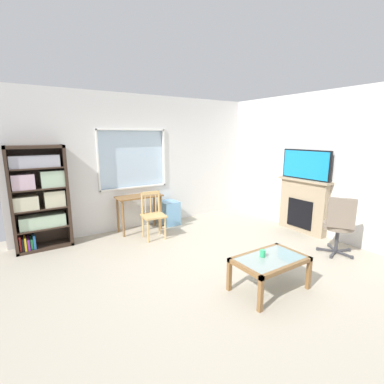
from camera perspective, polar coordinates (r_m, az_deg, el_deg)
name	(u,v)px	position (r m, az deg, el deg)	size (l,w,h in m)	color
ground	(212,267)	(4.43, 4.01, -14.99)	(6.24, 5.90, 0.02)	#B2A893
wall_back_with_window	(145,162)	(6.13, -9.60, 5.98)	(5.24, 0.15, 2.78)	silver
wall_right	(323,165)	(6.01, 25.14, 5.00)	(0.12, 5.10, 2.78)	silver
bookshelf	(39,195)	(5.46, -28.78, -0.62)	(0.90, 0.38, 1.80)	#38281E
desk_under_window	(139,202)	(5.82, -10.72, -2.07)	(0.92, 0.41, 0.75)	brown
wooden_chair	(153,215)	(5.43, -7.98, -4.61)	(0.46, 0.44, 0.90)	tan
plastic_drawer_unit	(169,213)	(6.26, -4.64, -4.26)	(0.35, 0.40, 0.53)	#72ADDB
fireplace	(303,205)	(6.15, 21.73, -2.56)	(0.26, 1.12, 1.09)	tan
tv	(306,165)	(6.00, 22.24, 5.20)	(0.06, 1.05, 0.59)	black
office_chair	(339,223)	(5.19, 27.89, -5.63)	(0.62, 0.57, 1.00)	#7A6B5B
coffee_table	(270,263)	(3.80, 15.63, -13.74)	(0.94, 0.59, 0.44)	#8C9E99
sippy_cup	(263,253)	(3.77, 14.24, -12.05)	(0.07, 0.07, 0.09)	#33B770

